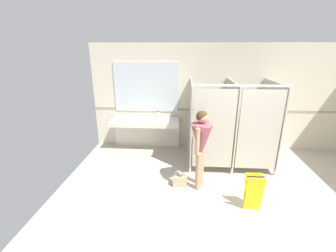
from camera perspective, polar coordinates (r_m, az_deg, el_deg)
name	(u,v)px	position (r m, az deg, el deg)	size (l,w,h in m)	color
ground_plane	(244,213)	(4.31, 18.71, -20.03)	(6.96, 5.84, 0.10)	#B2A899
wall_back	(225,98)	(6.13, 14.14, 6.87)	(6.96, 0.12, 2.73)	beige
wall_back_tile_band	(224,110)	(6.14, 14.00, 3.88)	(6.96, 0.01, 0.06)	#9E937F
vanity_counter	(146,126)	(6.04, -5.59, -0.10)	(1.78, 0.58, 0.96)	silver
mirror_panel	(146,87)	(6.00, -5.57, 9.71)	(1.68, 0.02, 1.27)	silver
bathroom_stalls	(231,122)	(5.26, 15.71, 0.86)	(1.88, 1.46, 1.94)	#B2AD9E
person_standing	(201,141)	(4.23, 8.35, -3.80)	(0.52, 0.52, 1.55)	tan
handbag	(180,181)	(4.60, 3.02, -13.58)	(0.28, 0.12, 0.35)	tan
soap_dispenser	(158,115)	(5.99, -2.53, 2.85)	(0.07, 0.07, 0.19)	white
wet_floor_sign	(253,192)	(4.15, 20.76, -15.37)	(0.28, 0.19, 0.65)	yellow
floor_drain_cover	(219,187)	(4.71, 12.67, -14.83)	(0.14, 0.14, 0.01)	#B7BABF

